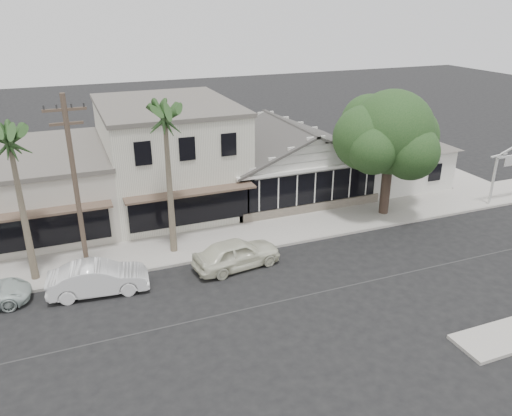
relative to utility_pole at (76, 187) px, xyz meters
name	(u,v)px	position (x,y,z in m)	size (l,w,h in m)	color
ground	(303,296)	(9.00, -5.20, -4.79)	(140.00, 140.00, 0.00)	black
sidewalk_north	(107,260)	(1.00, 1.55, -4.71)	(90.00, 3.50, 0.15)	#9E9991
corner_shop	(288,157)	(14.00, 7.27, -2.17)	(10.40, 8.60, 5.10)	white
side_cottage	(394,163)	(22.20, 6.30, -3.29)	(6.00, 6.00, 3.00)	white
row_building_near	(169,157)	(6.00, 8.30, -1.54)	(8.00, 10.00, 6.50)	silver
row_building_midnear	(21,192)	(-3.00, 8.30, -2.69)	(10.00, 10.00, 4.20)	#B7B1A5
utility_pole	(76,187)	(0.00, 0.00, 0.00)	(1.80, 0.24, 9.00)	brown
car_0	(237,253)	(7.11, -1.47, -4.02)	(1.81, 4.49, 1.53)	silver
car_1	(98,278)	(0.37, -1.39, -4.05)	(1.57, 4.51, 1.49)	white
shade_tree	(388,134)	(17.97, 1.69, 0.39)	(7.10, 6.41, 7.87)	#433228
palm_east	(165,118)	(4.48, 1.22, 2.57)	(2.57, 2.57, 8.56)	#726651
palm_mid	(9,141)	(-2.42, 0.86, 2.19)	(3.05, 3.05, 8.14)	#726651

